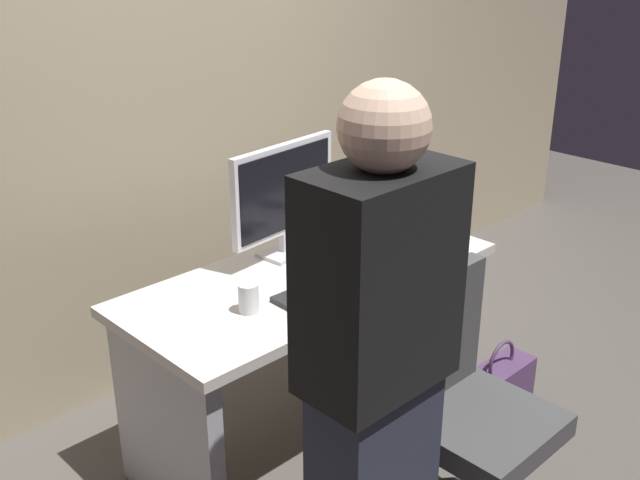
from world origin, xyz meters
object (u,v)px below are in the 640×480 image
(desk, at_px, (311,323))
(cup_near_keyboard, at_px, (249,298))
(cell_phone, at_px, (432,254))
(monitor, at_px, (284,194))
(person_at_desk, at_px, (376,384))
(keyboard, at_px, (327,287))
(mouse, at_px, (379,261))
(office_chair, at_px, (465,425))
(handbag, at_px, (498,391))
(book_stack, at_px, (371,207))

(desk, bearing_deg, cup_near_keyboard, -167.82)
(cell_phone, bearing_deg, monitor, 153.34)
(person_at_desk, distance_m, keyboard, 0.80)
(monitor, bearing_deg, cell_phone, -44.62)
(desk, bearing_deg, mouse, -29.68)
(person_at_desk, relative_size, mouse, 16.39)
(keyboard, xyz_separation_m, cup_near_keyboard, (-0.31, 0.07, 0.04))
(desk, bearing_deg, office_chair, -91.02)
(cup_near_keyboard, height_order, cell_phone, cup_near_keyboard)
(handbag, bearing_deg, keyboard, 152.97)
(desk, distance_m, book_stack, 0.62)
(desk, relative_size, book_stack, 6.51)
(monitor, xyz_separation_m, handbag, (0.57, -0.69, -0.85))
(monitor, bearing_deg, keyboard, -106.89)
(keyboard, relative_size, cell_phone, 2.99)
(person_at_desk, relative_size, cell_phone, 11.38)
(desk, height_order, book_stack, book_stack)
(person_at_desk, relative_size, handbag, 4.34)
(keyboard, relative_size, handbag, 1.14)
(desk, distance_m, handbag, 0.87)
(keyboard, xyz_separation_m, cell_phone, (0.52, -0.07, -0.01))
(person_at_desk, xyz_separation_m, cup_near_keyboard, (0.15, 0.72, -0.06))
(monitor, height_order, cell_phone, monitor)
(person_at_desk, height_order, monitor, person_at_desk)
(office_chair, relative_size, keyboard, 2.19)
(desk, distance_m, office_chair, 0.76)
(mouse, distance_m, cup_near_keyboard, 0.61)
(monitor, bearing_deg, mouse, -60.21)
(person_at_desk, relative_size, book_stack, 7.17)
(person_at_desk, relative_size, keyboard, 3.81)
(keyboard, height_order, cup_near_keyboard, cup_near_keyboard)
(keyboard, bearing_deg, monitor, 74.42)
(person_at_desk, height_order, mouse, person_at_desk)
(handbag, bearing_deg, mouse, 137.00)
(desk, distance_m, person_at_desk, 1.01)
(office_chair, distance_m, handbag, 0.74)
(monitor, bearing_deg, cup_near_keyboard, -146.15)
(cell_phone, height_order, handbag, cell_phone)
(cup_near_keyboard, bearing_deg, person_at_desk, -101.85)
(desk, xyz_separation_m, monitor, (0.05, 0.20, 0.48))
(keyboard, relative_size, cup_near_keyboard, 4.10)
(cell_phone, bearing_deg, desk, 173.10)
(office_chair, distance_m, book_stack, 1.13)
(office_chair, bearing_deg, mouse, 67.83)
(person_at_desk, height_order, handbag, person_at_desk)
(desk, distance_m, mouse, 0.36)
(desk, distance_m, monitor, 0.52)
(mouse, relative_size, book_stack, 0.44)
(monitor, height_order, keyboard, monitor)
(office_chair, bearing_deg, person_at_desk, -175.11)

